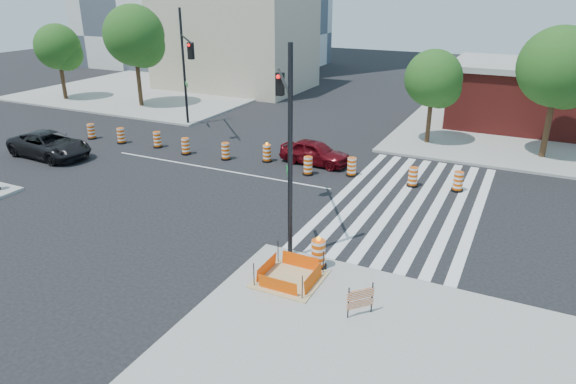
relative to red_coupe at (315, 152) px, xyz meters
name	(u,v)px	position (x,y,z in m)	size (l,w,h in m)	color
ground	(216,169)	(-4.66, -3.33, -0.70)	(120.00, 120.00, 0.00)	black
sidewalk_ne	(566,130)	(13.34, 14.67, -0.63)	(22.00, 22.00, 0.15)	gray
sidewalk_nw	(165,88)	(-22.66, 14.67, -0.63)	(22.00, 22.00, 0.15)	gray
crosswalk_east	(407,202)	(6.29, -3.33, -0.70)	(6.75, 13.50, 0.01)	silver
lane_centerline	(216,169)	(-4.66, -3.33, -0.70)	(14.00, 0.12, 0.01)	silver
excavation_pit	(289,278)	(4.34, -12.33, -0.48)	(2.20, 2.20, 0.90)	tan
brick_storefront	(573,99)	(13.34, 14.67, 1.62)	(16.50, 8.50, 4.60)	maroon
beige_midrise	(235,37)	(-16.66, 18.67, 4.30)	(14.00, 10.00, 10.00)	tan
red_coupe	(315,152)	(0.00, 0.00, 0.00)	(1.66, 4.12, 1.40)	#55070D
dark_suv	(50,145)	(-14.95, -5.80, 0.05)	(2.51, 5.43, 1.51)	black
signal_pole_se	(286,125)	(2.70, -9.22, 4.10)	(3.16, 5.16, 7.83)	black
signal_pole_nw	(186,59)	(-10.96, 2.93, 4.28)	(4.28, 4.61, 8.13)	black
pit_drum	(318,255)	(4.90, -11.09, -0.03)	(0.64, 0.64, 1.26)	black
barricade	(360,299)	(7.20, -13.21, 0.04)	(0.66, 0.70, 1.08)	#DA4C04
tree_north_a	(59,49)	(-27.32, 6.56, 3.77)	(3.94, 3.92, 6.66)	#382314
tree_north_b	(135,39)	(-19.23, 7.36, 4.91)	(4.92, 4.92, 8.36)	#382314
tree_north_c	(434,82)	(5.08, 6.94, 3.38)	(3.58, 3.58, 6.08)	#382314
tree_north_d	(559,71)	(11.96, 6.89, 4.48)	(4.54, 4.54, 7.72)	#382314
median_drum_0	(91,132)	(-15.69, -1.79, -0.22)	(0.60, 0.60, 1.02)	black
median_drum_1	(121,136)	(-13.12, -1.73, -0.22)	(0.60, 0.60, 1.02)	black
median_drum_2	(157,140)	(-10.37, -1.42, -0.22)	(0.60, 0.60, 1.02)	black
median_drum_3	(186,147)	(-7.87, -1.80, -0.22)	(0.60, 0.60, 1.02)	black
median_drum_4	(226,152)	(-5.10, -1.59, -0.22)	(0.60, 0.60, 1.02)	black
median_drum_5	(267,154)	(-2.70, -0.86, -0.21)	(0.60, 0.60, 1.18)	black
median_drum_6	(308,166)	(0.39, -1.85, -0.22)	(0.60, 0.60, 1.02)	black
median_drum_7	(352,167)	(2.60, -0.97, -0.22)	(0.60, 0.60, 1.02)	black
median_drum_8	(413,178)	(5.98, -1.09, -0.22)	(0.60, 0.60, 1.02)	black
median_drum_9	(458,182)	(8.19, -0.76, -0.22)	(0.60, 0.60, 1.02)	black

